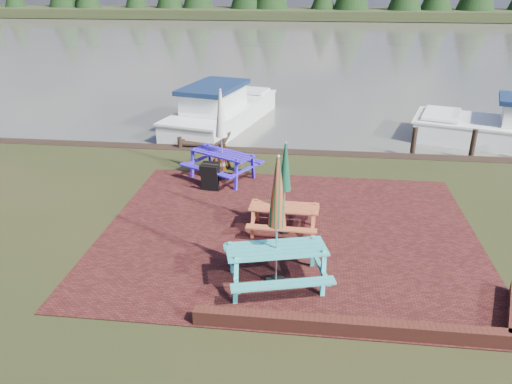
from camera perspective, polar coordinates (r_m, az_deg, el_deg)
The scene contains 11 objects.
ground at distance 11.36m, azimuth 3.45°, elevation -7.06°, with size 120.00×120.00×0.00m, color black.
paving at distance 12.23m, azimuth 3.75°, elevation -4.64°, with size 9.00×7.50×0.02m, color #331110.
brick_wall at distance 9.42m, azimuth 16.05°, elevation -14.32°, with size 6.21×1.79×0.30m.
water at distance 47.11m, azimuth 6.46°, elevation 16.53°, with size 120.00×60.00×0.02m, color #49463E.
picnic_table_teal at distance 9.84m, azimuth 2.36°, elevation -5.79°, with size 2.37×2.22×2.75m.
picnic_table_red at distance 11.91m, azimuth 3.27°, elevation -1.17°, with size 1.70×1.53×2.29m.
picnic_table_blue at distance 15.11m, azimuth -3.93°, elevation 4.97°, with size 2.58×2.49×2.74m.
chalkboard at distance 14.42m, azimuth -5.25°, elevation 1.72°, with size 0.53×0.54×0.82m.
jetty at distance 22.15m, azimuth -3.81°, elevation 8.79°, with size 1.76×9.08×1.00m.
boat_jetty at distance 21.45m, azimuth -4.00°, elevation 9.13°, with size 4.04×7.49×2.06m.
person at distance 15.93m, azimuth -3.95°, elevation 5.43°, with size 0.60×0.39×1.64m, color gray.
Camera 1 is at (0.49, -9.75, 5.81)m, focal length 35.00 mm.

